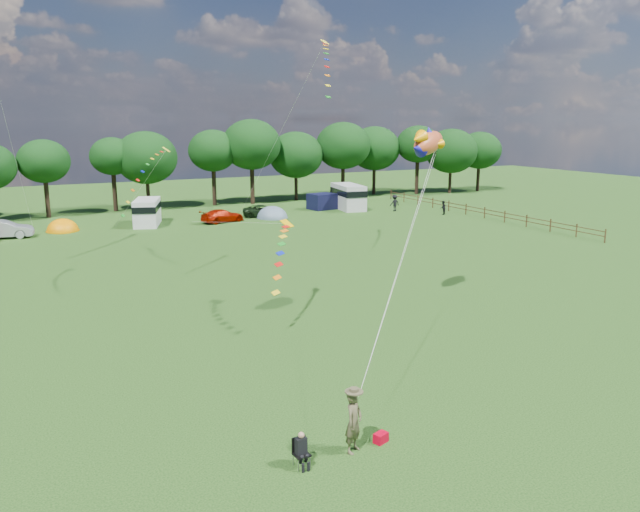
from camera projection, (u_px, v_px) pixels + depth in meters
name	position (u px, v px, depth m)	size (l,w,h in m)	color
ground_plane	(417.00, 403.00, 22.97)	(180.00, 180.00, 0.00)	black
tree_line	(178.00, 154.00, 71.92)	(102.98, 10.98, 10.27)	black
fence	(475.00, 210.00, 66.96)	(0.12, 33.12, 1.20)	#472D19
car_b	(4.00, 229.00, 54.61)	(1.67, 4.48, 1.58)	#979B9F
car_c	(222.00, 216.00, 63.15)	(1.83, 4.37, 1.31)	#941100
car_d	(264.00, 211.00, 66.79)	(2.07, 4.57, 1.25)	black
campervan_c	(147.00, 211.00, 61.38)	(3.73, 5.65, 2.56)	silver
campervan_d	(348.00, 196.00, 72.27)	(3.37, 6.15, 2.86)	#BABABC
tent_orange	(63.00, 231.00, 58.26)	(2.96, 3.25, 2.32)	orange
tent_greyblue	(272.00, 218.00, 66.04)	(3.34, 3.66, 2.48)	slate
awning_navy	(322.00, 201.00, 72.29)	(2.91, 2.36, 1.82)	black
kite_flyer	(354.00, 422.00, 19.45)	(0.73, 0.48, 2.00)	brown
camp_chair	(301.00, 446.00, 18.69)	(0.49, 0.48, 1.14)	#99999E
kite_bag	(381.00, 438.00, 20.18)	(0.46, 0.30, 0.32)	#B10017
fish_kite	(426.00, 143.00, 32.37)	(3.26, 2.34, 1.75)	#C34E26
streamer_kite_b	(149.00, 169.00, 38.61)	(4.12, 4.64, 3.77)	#FDFF29
streamer_kite_c	(283.00, 244.00, 32.42)	(3.24, 4.99, 2.83)	#FFBB00
walker_a	(443.00, 208.00, 68.09)	(0.75, 0.46, 1.54)	black
walker_b	(395.00, 203.00, 70.77)	(1.21, 0.56, 1.87)	black
streamer_kite_d	(326.00, 58.00, 43.28)	(2.64, 4.99, 4.27)	yellow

